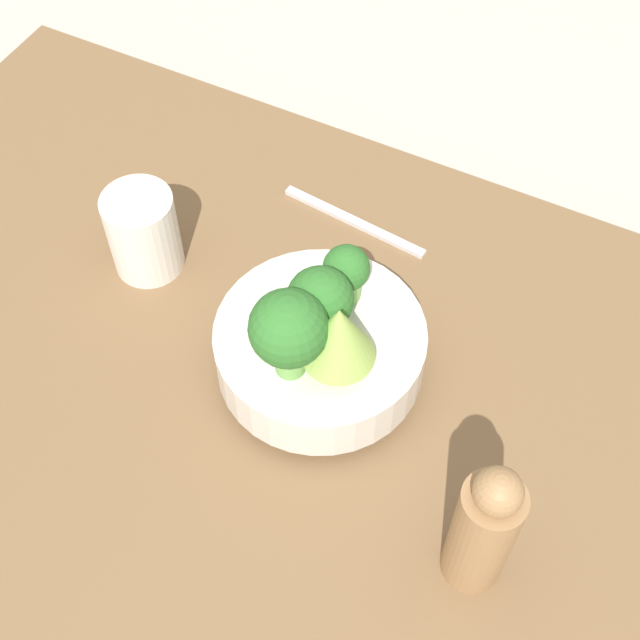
# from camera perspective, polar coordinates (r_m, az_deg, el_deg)

# --- Properties ---
(ground_plane) EXTENTS (6.00, 6.00, 0.00)m
(ground_plane) POSITION_cam_1_polar(r_m,az_deg,el_deg) (0.90, -2.39, -5.57)
(ground_plane) COLOR #ADA89E
(table) EXTENTS (1.12, 0.72, 0.03)m
(table) POSITION_cam_1_polar(r_m,az_deg,el_deg) (0.89, -2.43, -5.07)
(table) COLOR brown
(table) RESTS_ON ground_plane
(bowl) EXTENTS (0.20, 0.20, 0.07)m
(bowl) POSITION_cam_1_polar(r_m,az_deg,el_deg) (0.85, -0.00, -1.89)
(bowl) COLOR silver
(bowl) RESTS_ON table
(romanesco_piece_far) EXTENTS (0.07, 0.07, 0.09)m
(romanesco_piece_far) POSITION_cam_1_polar(r_m,az_deg,el_deg) (0.76, 1.21, -0.97)
(romanesco_piece_far) COLOR #7AB256
(romanesco_piece_far) RESTS_ON bowl
(broccoli_floret_center) EXTENTS (0.06, 0.06, 0.08)m
(broccoli_floret_center) POSITION_cam_1_polar(r_m,az_deg,el_deg) (0.79, -0.00, 1.16)
(broccoli_floret_center) COLOR #609347
(broccoli_floret_center) RESTS_ON bowl
(broccoli_floret_back) EXTENTS (0.07, 0.07, 0.10)m
(broccoli_floret_back) POSITION_cam_1_polar(r_m,az_deg,el_deg) (0.76, -2.02, -0.68)
(broccoli_floret_back) COLOR #6BA34C
(broccoli_floret_back) RESTS_ON bowl
(broccoli_floret_front) EXTENTS (0.04, 0.04, 0.06)m
(broccoli_floret_front) POSITION_cam_1_polar(r_m,az_deg,el_deg) (0.83, 1.69, 3.10)
(broccoli_floret_front) COLOR #7AB256
(broccoli_floret_front) RESTS_ON bowl
(cup) EXTENTS (0.07, 0.07, 0.10)m
(cup) POSITION_cam_1_polar(r_m,az_deg,el_deg) (0.95, -11.25, 5.51)
(cup) COLOR silver
(cup) RESTS_ON table
(pepper_mill) EXTENTS (0.05, 0.05, 0.17)m
(pepper_mill) POSITION_cam_1_polar(r_m,az_deg,el_deg) (0.73, 10.43, -13.01)
(pepper_mill) COLOR #997047
(pepper_mill) RESTS_ON table
(fork) EXTENTS (0.18, 0.03, 0.01)m
(fork) POSITION_cam_1_polar(r_m,az_deg,el_deg) (1.00, 2.19, 6.33)
(fork) COLOR silver
(fork) RESTS_ON table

